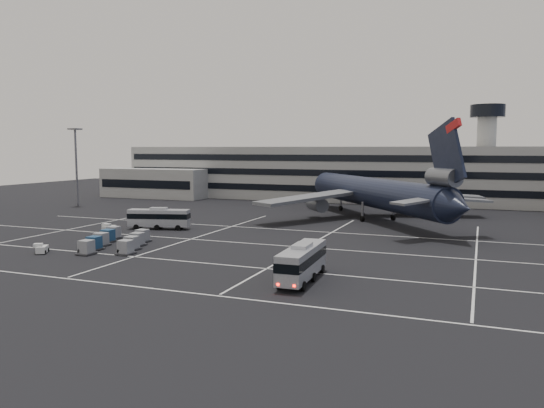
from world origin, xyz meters
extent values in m
plane|color=black|center=(0.00, 0.00, 0.00)|extent=(260.00, 260.00, 0.00)
cube|color=silver|center=(0.00, -22.00, 0.01)|extent=(90.00, 0.25, 0.01)
cube|color=silver|center=(0.00, -10.00, 0.01)|extent=(90.00, 0.25, 0.01)
cube|color=silver|center=(0.00, 4.00, 0.01)|extent=(90.00, 0.25, 0.01)
cube|color=silver|center=(0.00, 18.00, 0.01)|extent=(90.00, 0.25, 0.01)
cube|color=silver|center=(-30.00, 6.00, 0.01)|extent=(0.25, 55.00, 0.01)
cube|color=silver|center=(-6.00, 6.00, 0.01)|extent=(0.25, 55.00, 0.01)
cube|color=silver|center=(12.00, 6.00, 0.01)|extent=(0.25, 55.00, 0.01)
cube|color=silver|center=(34.00, 6.00, 0.01)|extent=(0.25, 55.00, 0.01)
cube|color=gray|center=(0.00, 72.00, 7.00)|extent=(120.00, 18.00, 14.00)
cube|color=black|center=(0.00, 62.95, 3.50)|extent=(118.00, 0.20, 1.60)
cube|color=black|center=(0.00, 62.95, 7.50)|extent=(118.00, 0.20, 1.60)
cube|color=black|center=(0.00, 62.95, 11.20)|extent=(118.00, 0.20, 1.60)
cube|color=gray|center=(-50.00, 60.00, 4.00)|extent=(30.00, 10.00, 8.00)
cylinder|color=gray|center=(35.00, 74.00, 11.00)|extent=(4.40, 4.40, 22.00)
cylinder|color=black|center=(35.00, 74.00, 22.50)|extent=(8.00, 8.00, 3.00)
ellipsoid|color=#38332B|center=(-60.00, 170.00, -10.50)|extent=(196.00, 140.00, 32.00)
ellipsoid|color=#38332B|center=(30.00, 170.00, -13.50)|extent=(252.00, 180.00, 44.00)
cylinder|color=slate|center=(-55.00, 35.00, 9.00)|extent=(0.50, 0.50, 18.00)
cube|color=slate|center=(-55.00, 35.00, 18.10)|extent=(2.40, 2.40, 0.35)
cylinder|color=black|center=(15.22, 35.98, 5.20)|extent=(33.84, 41.37, 5.60)
cone|color=black|center=(-0.83, 56.68, 5.20)|extent=(7.18, 6.99, 5.60)
cone|color=black|center=(31.46, 15.04, 5.20)|extent=(7.05, 7.04, 5.04)
cube|color=black|center=(29.31, 17.80, 12.60)|extent=(6.20, 7.79, 10.97)
cube|color=red|center=(30.23, 16.62, 16.80)|extent=(2.41, 2.89, 2.24)
cylinder|color=#595B60|center=(29.01, 18.20, 9.30)|extent=(5.81, 6.40, 2.70)
cube|color=slate|center=(25.38, 16.02, 5.80)|extent=(7.29, 7.80, 0.87)
cube|color=slate|center=(32.02, 21.17, 5.80)|extent=(8.15, 6.15, 0.87)
cube|color=slate|center=(4.12, 29.90, 4.40)|extent=(15.82, 21.78, 1.75)
cylinder|color=#595B60|center=(4.65, 34.11, 2.70)|extent=(5.50, 6.00, 2.70)
cube|color=slate|center=(23.87, 45.22, 4.40)|extent=(22.67, 11.28, 1.75)
cylinder|color=#595B60|center=(19.66, 45.75, 2.70)|extent=(5.50, 6.00, 2.70)
cylinder|color=slate|center=(5.81, 48.12, 2.20)|extent=(0.44, 0.44, 3.00)
cylinder|color=black|center=(5.81, 48.12, 0.55)|extent=(1.07, 1.18, 1.10)
cylinder|color=slate|center=(13.92, 32.44, 2.20)|extent=(0.44, 0.44, 3.00)
cylinder|color=black|center=(13.92, 32.44, 0.55)|extent=(1.07, 1.18, 1.10)
cylinder|color=slate|center=(18.97, 36.36, 2.20)|extent=(0.44, 0.44, 3.00)
cylinder|color=black|center=(18.97, 36.36, 0.55)|extent=(1.07, 1.18, 1.10)
cube|color=#93949A|center=(17.45, -13.74, 2.03)|extent=(2.98, 10.98, 2.97)
cube|color=black|center=(17.45, -13.74, 2.38)|extent=(3.04, 11.04, 0.94)
cube|color=#93949A|center=(17.45, -13.74, 3.69)|extent=(1.72, 3.04, 0.35)
cylinder|color=black|center=(16.39, -17.60, 0.47)|extent=(0.36, 0.96, 0.95)
cylinder|color=black|center=(18.86, -17.49, 0.47)|extent=(0.36, 0.96, 0.95)
cylinder|color=black|center=(16.21, -13.80, 0.47)|extent=(0.36, 0.96, 0.95)
cylinder|color=black|center=(18.68, -13.68, 0.47)|extent=(0.36, 0.96, 0.95)
cylinder|color=black|center=(16.04, -10.00, 0.47)|extent=(0.36, 0.96, 0.95)
cylinder|color=black|center=(18.50, -9.88, 0.47)|extent=(0.36, 0.96, 0.95)
cube|color=#FF0C05|center=(16.91, -19.23, 0.89)|extent=(0.25, 0.09, 0.22)
cube|color=#FF0C05|center=(18.49, -19.16, 0.89)|extent=(0.25, 0.09, 0.22)
cube|color=#93949A|center=(-16.16, 10.84, 1.91)|extent=(10.52, 4.99, 2.80)
cube|color=black|center=(-16.16, 10.84, 2.25)|extent=(10.60, 5.06, 0.89)
cube|color=#93949A|center=(-16.16, 10.84, 3.48)|extent=(3.10, 2.19, 0.33)
cylinder|color=black|center=(-12.38, 10.67, 0.45)|extent=(0.94, 0.53, 0.90)
cylinder|color=black|center=(-13.00, 12.92, 0.45)|extent=(0.94, 0.53, 0.90)
cylinder|color=black|center=(-15.85, 9.71, 0.45)|extent=(0.94, 0.53, 0.90)
cylinder|color=black|center=(-16.47, 11.96, 0.45)|extent=(0.94, 0.53, 0.90)
cylinder|color=black|center=(-19.31, 8.75, 0.45)|extent=(0.94, 0.53, 0.90)
cylinder|color=black|center=(-19.93, 11.00, 0.45)|extent=(0.94, 0.53, 0.90)
cube|color=silver|center=(-21.54, 4.61, 0.59)|extent=(1.60, 2.53, 0.97)
cube|color=silver|center=(-21.47, 4.08, 1.24)|extent=(1.31, 1.12, 0.54)
cylinder|color=black|center=(-22.01, 3.68, 0.30)|extent=(0.32, 0.63, 0.61)
cylinder|color=black|center=(-20.84, 3.83, 0.30)|extent=(0.32, 0.63, 0.61)
cylinder|color=black|center=(-22.24, 5.39, 0.30)|extent=(0.32, 0.63, 0.61)
cylinder|color=black|center=(-21.06, 5.55, 0.30)|extent=(0.32, 0.63, 0.61)
cube|color=silver|center=(-18.49, -12.53, 0.52)|extent=(2.05, 2.39, 0.86)
cube|color=silver|center=(-18.25, -12.95, 1.10)|extent=(1.34, 1.27, 0.48)
cylinder|color=black|center=(-18.55, -13.46, 0.27)|extent=(0.45, 0.57, 0.53)
cylinder|color=black|center=(-17.65, -12.93, 0.27)|extent=(0.45, 0.57, 0.53)
cylinder|color=black|center=(-19.33, -12.14, 0.27)|extent=(0.45, 0.57, 0.53)
cylinder|color=black|center=(-18.42, -11.61, 0.27)|extent=(0.45, 0.57, 0.53)
cube|color=#2D2D30|center=(-12.55, -11.07, 0.16)|extent=(2.60, 2.76, 0.18)
cylinder|color=black|center=(-12.55, -11.07, 0.10)|extent=(0.10, 0.20, 0.20)
cube|color=#919499|center=(-12.55, -11.07, 1.05)|extent=(2.03, 2.03, 1.61)
cube|color=#2D2D30|center=(-7.90, -9.19, 0.16)|extent=(2.60, 2.76, 0.18)
cylinder|color=black|center=(-7.90, -9.19, 0.10)|extent=(0.10, 0.20, 0.20)
cube|color=#919499|center=(-7.90, -9.19, 1.05)|extent=(2.03, 2.03, 1.61)
cube|color=#2D2D30|center=(-13.68, -8.27, 0.16)|extent=(2.60, 2.76, 0.18)
cylinder|color=black|center=(-13.68, -8.27, 0.10)|extent=(0.10, 0.20, 0.20)
cube|color=navy|center=(-13.68, -8.27, 1.05)|extent=(2.03, 2.03, 1.61)
cube|color=#2D2D30|center=(-9.02, -6.39, 0.16)|extent=(2.60, 2.76, 0.18)
cylinder|color=black|center=(-9.02, -6.39, 0.10)|extent=(0.10, 0.20, 0.20)
cube|color=#919499|center=(-9.02, -6.39, 1.05)|extent=(2.03, 2.03, 1.61)
cube|color=#2D2D30|center=(-14.81, -5.48, 0.16)|extent=(2.60, 2.76, 0.18)
cylinder|color=black|center=(-14.81, -5.48, 0.10)|extent=(0.10, 0.20, 0.20)
cube|color=#919499|center=(-14.81, -5.48, 1.05)|extent=(2.03, 2.03, 1.61)
cube|color=#2D2D30|center=(-10.15, -3.60, 0.16)|extent=(2.60, 2.76, 0.18)
cylinder|color=black|center=(-10.15, -3.60, 0.10)|extent=(0.10, 0.20, 0.20)
cube|color=#919499|center=(-10.15, -3.60, 1.05)|extent=(2.03, 2.03, 1.61)
cube|color=#2D2D30|center=(-15.94, -2.68, 0.16)|extent=(2.60, 2.76, 0.18)
cylinder|color=black|center=(-15.94, -2.68, 0.10)|extent=(0.10, 0.20, 0.20)
cube|color=navy|center=(-15.94, -2.68, 1.05)|extent=(2.03, 2.03, 1.61)
cube|color=#2D2D30|center=(-11.28, -0.80, 0.16)|extent=(2.60, 2.76, 0.18)
cylinder|color=black|center=(-11.28, -0.80, 0.10)|extent=(0.10, 0.20, 0.20)
cube|color=#919499|center=(-11.28, -0.80, 1.05)|extent=(2.03, 2.03, 1.61)
cube|color=#2D2D30|center=(-17.07, 0.11, 0.16)|extent=(2.60, 2.76, 0.18)
cylinder|color=black|center=(-17.07, 0.11, 0.10)|extent=(0.10, 0.20, 0.20)
cube|color=#919499|center=(-17.07, 0.11, 1.05)|extent=(2.03, 2.03, 1.61)
camera|label=1|loc=(34.27, -64.54, 13.57)|focal=35.00mm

